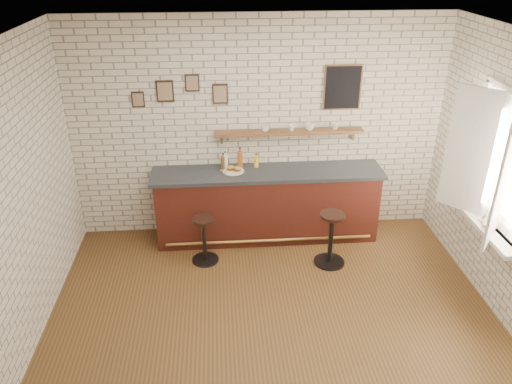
# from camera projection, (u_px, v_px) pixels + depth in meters

# --- Properties ---
(ground) EXTENTS (5.00, 5.00, 0.00)m
(ground) POSITION_uv_depth(u_px,v_px,m) (273.00, 316.00, 5.60)
(ground) COLOR brown
(ground) RESTS_ON ground
(bar_counter) EXTENTS (3.10, 0.65, 1.01)m
(bar_counter) POSITION_uv_depth(u_px,v_px,m) (267.00, 204.00, 6.89)
(bar_counter) COLOR #461912
(bar_counter) RESTS_ON ground
(sandwich_plate) EXTENTS (0.28, 0.28, 0.01)m
(sandwich_plate) POSITION_uv_depth(u_px,v_px,m) (233.00, 171.00, 6.65)
(sandwich_plate) COLOR white
(sandwich_plate) RESTS_ON bar_counter
(ciabatta_sandwich) EXTENTS (0.22, 0.16, 0.06)m
(ciabatta_sandwich) POSITION_uv_depth(u_px,v_px,m) (234.00, 169.00, 6.63)
(ciabatta_sandwich) COLOR tan
(ciabatta_sandwich) RESTS_ON sandwich_plate
(potato_chips) EXTENTS (0.27, 0.18, 0.00)m
(potato_chips) POSITION_uv_depth(u_px,v_px,m) (233.00, 171.00, 6.64)
(potato_chips) COLOR gold
(potato_chips) RESTS_ON sandwich_plate
(bitters_bottle_brown) EXTENTS (0.07, 0.07, 0.21)m
(bitters_bottle_brown) POSITION_uv_depth(u_px,v_px,m) (223.00, 162.00, 6.72)
(bitters_bottle_brown) COLOR brown
(bitters_bottle_brown) RESTS_ON bar_counter
(bitters_bottle_white) EXTENTS (0.06, 0.06, 0.24)m
(bitters_bottle_white) POSITION_uv_depth(u_px,v_px,m) (226.00, 161.00, 6.72)
(bitters_bottle_white) COLOR white
(bitters_bottle_white) RESTS_ON bar_counter
(bitters_bottle_amber) EXTENTS (0.07, 0.07, 0.29)m
(bitters_bottle_amber) POSITION_uv_depth(u_px,v_px,m) (240.00, 159.00, 6.72)
(bitters_bottle_amber) COLOR #984718
(bitters_bottle_amber) RESTS_ON bar_counter
(condiment_bottle_yellow) EXTENTS (0.06, 0.06, 0.20)m
(condiment_bottle_yellow) POSITION_uv_depth(u_px,v_px,m) (256.00, 161.00, 6.75)
(condiment_bottle_yellow) COLOR gold
(condiment_bottle_yellow) RESTS_ON bar_counter
(bar_stool_left) EXTENTS (0.35, 0.35, 0.64)m
(bar_stool_left) POSITION_uv_depth(u_px,v_px,m) (204.00, 238.00, 6.42)
(bar_stool_left) COLOR black
(bar_stool_left) RESTS_ON ground
(bar_stool_right) EXTENTS (0.40, 0.40, 0.73)m
(bar_stool_right) POSITION_uv_depth(u_px,v_px,m) (331.00, 237.00, 6.35)
(bar_stool_right) COLOR black
(bar_stool_right) RESTS_ON ground
(wall_shelf) EXTENTS (2.00, 0.18, 0.18)m
(wall_shelf) POSITION_uv_depth(u_px,v_px,m) (289.00, 132.00, 6.65)
(wall_shelf) COLOR brown
(wall_shelf) RESTS_ON ground
(shelf_cup_a) EXTENTS (0.15, 0.15, 0.09)m
(shelf_cup_a) POSITION_uv_depth(u_px,v_px,m) (265.00, 128.00, 6.60)
(shelf_cup_a) COLOR white
(shelf_cup_a) RESTS_ON wall_shelf
(shelf_cup_b) EXTENTS (0.12, 0.12, 0.08)m
(shelf_cup_b) POSITION_uv_depth(u_px,v_px,m) (291.00, 128.00, 6.62)
(shelf_cup_b) COLOR white
(shelf_cup_b) RESTS_ON wall_shelf
(shelf_cup_c) EXTENTS (0.17, 0.17, 0.10)m
(shelf_cup_c) POSITION_uv_depth(u_px,v_px,m) (310.00, 127.00, 6.64)
(shelf_cup_c) COLOR white
(shelf_cup_c) RESTS_ON wall_shelf
(shelf_cup_d) EXTENTS (0.12, 0.12, 0.09)m
(shelf_cup_d) POSITION_uv_depth(u_px,v_px,m) (335.00, 126.00, 6.66)
(shelf_cup_d) COLOR white
(shelf_cup_d) RESTS_ON wall_shelf
(back_wall_decor) EXTENTS (2.96, 0.02, 0.56)m
(back_wall_decor) POSITION_uv_depth(u_px,v_px,m) (276.00, 89.00, 6.45)
(back_wall_decor) COLOR black
(back_wall_decor) RESTS_ON ground
(window_sill) EXTENTS (0.20, 1.35, 0.06)m
(window_sill) POSITION_uv_depth(u_px,v_px,m) (482.00, 225.00, 5.63)
(window_sill) COLOR white
(window_sill) RESTS_ON ground
(casement_window) EXTENTS (0.40, 1.30, 1.56)m
(casement_window) POSITION_uv_depth(u_px,v_px,m) (493.00, 164.00, 5.29)
(casement_window) COLOR white
(casement_window) RESTS_ON ground
(book_lower) EXTENTS (0.20, 0.24, 0.02)m
(book_lower) POSITION_uv_depth(u_px,v_px,m) (484.00, 224.00, 5.56)
(book_lower) COLOR tan
(book_lower) RESTS_ON window_sill
(book_upper) EXTENTS (0.24, 0.25, 0.02)m
(book_upper) POSITION_uv_depth(u_px,v_px,m) (483.00, 222.00, 5.57)
(book_upper) COLOR tan
(book_upper) RESTS_ON book_lower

